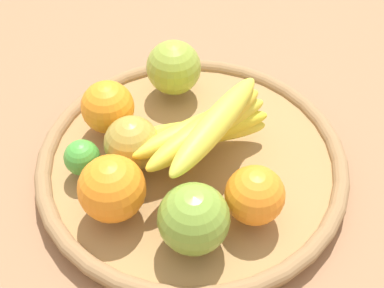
{
  "coord_description": "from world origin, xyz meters",
  "views": [
    {
      "loc": [
        0.36,
        0.26,
        0.54
      ],
      "look_at": [
        0.0,
        0.0,
        0.05
      ],
      "focal_mm": 49.4,
      "sensor_mm": 36.0,
      "label": 1
    }
  ],
  "objects": [
    {
      "name": "orange_1",
      "position": [
        0.02,
        -0.12,
        0.07
      ],
      "size": [
        0.09,
        0.09,
        0.07
      ],
      "primitive_type": "sphere",
      "rotation": [
        0.0,
        0.0,
        5.06
      ],
      "color": "orange",
      "rests_on": "basket"
    },
    {
      "name": "orange_0",
      "position": [
        0.03,
        0.11,
        0.07
      ],
      "size": [
        0.1,
        0.1,
        0.07
      ],
      "primitive_type": "sphere",
      "rotation": [
        0.0,
        0.0,
        5.51
      ],
      "color": "orange",
      "rests_on": "basket"
    },
    {
      "name": "ground_plane",
      "position": [
        0.0,
        0.0,
        0.0
      ],
      "size": [
        2.4,
        2.4,
        0.0
      ],
      "primitive_type": "plane",
      "color": "#986A48",
      "rests_on": "ground"
    },
    {
      "name": "orange_2",
      "position": [
        0.12,
        -0.02,
        0.07
      ],
      "size": [
        0.09,
        0.09,
        0.08
      ],
      "primitive_type": "sphere",
      "rotation": [
        0.0,
        0.0,
        1.33
      ],
      "color": "orange",
      "rests_on": "basket"
    },
    {
      "name": "basket",
      "position": [
        0.0,
        0.0,
        0.02
      ],
      "size": [
        0.4,
        0.4,
        0.03
      ],
      "color": "#A27948",
      "rests_on": "ground_plane"
    },
    {
      "name": "apple_1",
      "position": [
        0.05,
        -0.05,
        0.07
      ],
      "size": [
        0.08,
        0.08,
        0.07
      ],
      "primitive_type": "sphere",
      "rotation": [
        0.0,
        0.0,
        1.29
      ],
      "color": "#AC8F39",
      "rests_on": "basket"
    },
    {
      "name": "banana_bunch",
      "position": [
        -0.01,
        0.01,
        0.08
      ],
      "size": [
        0.19,
        0.16,
        0.09
      ],
      "color": "yellow",
      "rests_on": "basket"
    },
    {
      "name": "apple_2",
      "position": [
        -0.09,
        -0.1,
        0.07
      ],
      "size": [
        0.11,
        0.11,
        0.08
      ],
      "primitive_type": "sphere",
      "rotation": [
        0.0,
        0.0,
        2.25
      ],
      "color": "#90A73A",
      "rests_on": "basket"
    },
    {
      "name": "apple_0",
      "position": [
        0.1,
        0.08,
        0.07
      ],
      "size": [
        0.11,
        0.11,
        0.08
      ],
      "primitive_type": "sphere",
      "rotation": [
        0.0,
        0.0,
        3.93
      ],
      "color": "olive",
      "rests_on": "basket"
    },
    {
      "name": "lime_0",
      "position": [
        0.1,
        -0.09,
        0.06
      ],
      "size": [
        0.05,
        0.05,
        0.04
      ],
      "primitive_type": "sphere",
      "rotation": [
        0.0,
        0.0,
        3.18
      ],
      "color": "green",
      "rests_on": "basket"
    }
  ]
}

